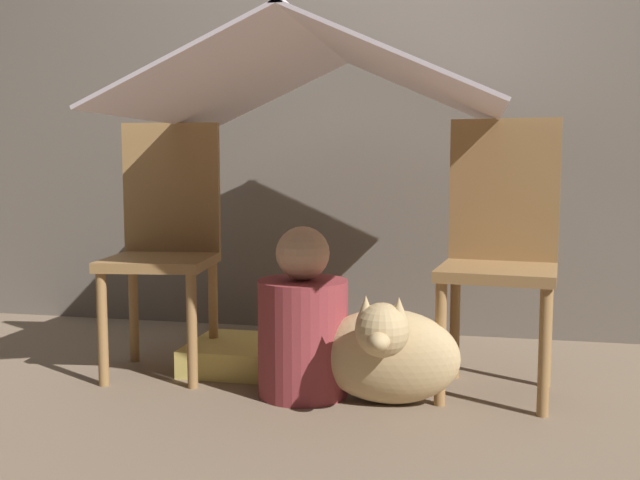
% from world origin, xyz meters
% --- Properties ---
extents(ground_plane, '(8.80, 8.80, 0.00)m').
position_xyz_m(ground_plane, '(0.00, 0.00, 0.00)').
color(ground_plane, '#7A6651').
extents(wall_back, '(7.00, 0.05, 2.50)m').
position_xyz_m(wall_back, '(0.00, 0.95, 1.25)').
color(wall_back, '#6B6056').
rests_on(wall_back, ground_plane).
extents(chair_left, '(0.42, 0.42, 0.93)m').
position_xyz_m(chair_left, '(-0.61, 0.16, 0.50)').
color(chair_left, olive).
rests_on(chair_left, ground_plane).
extents(chair_right, '(0.41, 0.41, 0.93)m').
position_xyz_m(chair_right, '(0.61, 0.16, 0.50)').
color(chair_right, olive).
rests_on(chair_right, ground_plane).
extents(sheet_canopy, '(1.20, 1.11, 0.28)m').
position_xyz_m(sheet_canopy, '(0.00, 0.09, 1.06)').
color(sheet_canopy, silver).
extents(person_front, '(0.30, 0.30, 0.57)m').
position_xyz_m(person_front, '(-0.03, -0.03, 0.23)').
color(person_front, maroon).
rests_on(person_front, ground_plane).
extents(dog, '(0.46, 0.39, 0.38)m').
position_xyz_m(dog, '(0.26, -0.09, 0.17)').
color(dog, tan).
rests_on(dog, ground_plane).
extents(floor_cushion, '(0.47, 0.38, 0.10)m').
position_xyz_m(floor_cushion, '(-0.29, 0.22, 0.05)').
color(floor_cushion, '#E5CC66').
rests_on(floor_cushion, ground_plane).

